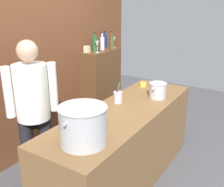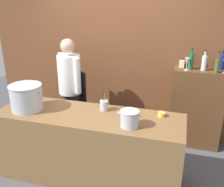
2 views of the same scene
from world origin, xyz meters
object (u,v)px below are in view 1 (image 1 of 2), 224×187
stockpot_large (83,125)px  stockpot_small (158,90)px  butter_jar (143,84)px  utensil_crock (118,97)px  wine_bottle_clear (102,43)px  wine_bottle_green (95,44)px  wine_glass_tall (114,40)px  wine_glass_wide (97,44)px  chef (33,107)px  wine_bottle_cobalt (105,41)px  wine_bottle_olive (112,42)px  spice_tin_cream (87,49)px

stockpot_large → stockpot_small: (1.33, -0.08, -0.07)m
butter_jar → utensil_crock: bearing=-178.0°
butter_jar → wine_bottle_clear: (0.47, 0.99, 0.41)m
wine_bottle_green → wine_glass_tall: bearing=-7.8°
stockpot_small → wine_bottle_green: 1.52m
wine_bottle_green → wine_glass_tall: size_ratio=1.65×
wine_bottle_green → wine_glass_wide: 0.10m
chef → wine_glass_tall: size_ratio=9.09×
utensil_crock → wine_bottle_cobalt: wine_bottle_cobalt is taller
butter_jar → wine_bottle_olive: size_ratio=0.30×
stockpot_large → utensil_crock: size_ratio=1.71×
chef → stockpot_large: bearing=110.0°
stockpot_large → wine_bottle_olive: (2.28, 1.17, 0.28)m
chef → wine_bottle_olive: size_ratio=5.68×
stockpot_small → wine_bottle_olive: bearing=52.8°
wine_glass_tall → wine_glass_wide: same height
stockpot_large → stockpot_small: size_ratio=1.68×
stockpot_large → wine_glass_wide: (1.87, 1.18, 0.30)m
stockpot_small → wine_bottle_olive: size_ratio=0.93×
wine_bottle_olive → wine_bottle_green: 0.36m
wine_glass_tall → wine_bottle_olive: bearing=-163.0°
wine_bottle_olive → wine_glass_tall: wine_bottle_olive is taller
utensil_crock → wine_bottle_green: (1.00, 1.03, 0.38)m
wine_bottle_cobalt → wine_bottle_olive: 0.20m
chef → spice_tin_cream: chef is taller
stockpot_large → wine_bottle_olive: bearing=27.2°
utensil_crock → spice_tin_cream: spice_tin_cream is taller
butter_jar → spice_tin_cream: 1.14m
wine_glass_tall → spice_tin_cream: wine_glass_tall is taller
stockpot_large → wine_glass_tall: (2.39, 1.20, 0.30)m
butter_jar → wine_bottle_cobalt: bearing=57.1°
chef → stockpot_small: 1.44m
wine_bottle_clear → wine_glass_tall: (0.28, -0.04, 0.02)m
wine_glass_tall → wine_glass_wide: 0.51m
stockpot_small → wine_bottle_green: size_ratio=0.91×
chef → wine_bottle_green: (1.72, 0.44, 0.38)m
stockpot_large → wine_bottle_green: bearing=33.3°
wine_glass_wide → butter_jar: bearing=-104.4°
chef → wine_glass_wide: (1.67, 0.36, 0.39)m
chef → wine_glass_tall: 2.25m
wine_bottle_olive → chef: bearing=-170.5°
wine_bottle_olive → wine_glass_tall: (0.11, 0.03, 0.02)m
butter_jar → stockpot_large: bearing=-171.0°
utensil_crock → wine_bottle_olive: 1.68m
wine_bottle_olive → wine_glass_tall: size_ratio=1.60×
stockpot_small → wine_bottle_green: wine_bottle_green is taller
wine_bottle_cobalt → wine_bottle_olive: (-0.07, -0.19, 0.00)m
wine_bottle_clear → utensil_crock: bearing=-139.2°
butter_jar → wine_bottle_green: 1.13m
stockpot_small → wine_glass_wide: bearing=66.6°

